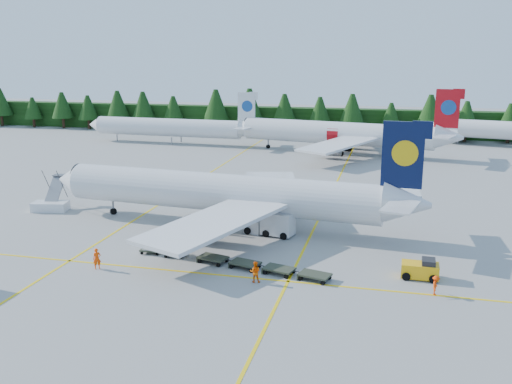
% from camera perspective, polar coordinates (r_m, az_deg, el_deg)
% --- Properties ---
extents(ground, '(320.00, 320.00, 0.00)m').
position_cam_1_polar(ground, '(53.96, -1.89, -5.97)').
color(ground, gray).
rests_on(ground, ground).
extents(taxi_stripe_a, '(0.25, 120.00, 0.01)m').
position_cam_1_polar(taxi_stripe_a, '(76.50, -7.96, -0.17)').
color(taxi_stripe_a, yellow).
rests_on(taxi_stripe_a, ground).
extents(taxi_stripe_b, '(0.25, 120.00, 0.01)m').
position_cam_1_polar(taxi_stripe_b, '(71.68, 7.07, -1.09)').
color(taxi_stripe_b, yellow).
rests_on(taxi_stripe_b, ground).
extents(taxi_stripe_cross, '(80.00, 0.25, 0.01)m').
position_cam_1_polar(taxi_stripe_cross, '(48.59, -3.82, -8.26)').
color(taxi_stripe_cross, yellow).
rests_on(taxi_stripe_cross, ground).
extents(treeline_hedge, '(220.00, 4.00, 6.00)m').
position_cam_1_polar(treeline_hedge, '(132.50, 7.77, 6.98)').
color(treeline_hedge, black).
rests_on(treeline_hedge, ground).
extents(airliner_navy, '(41.19, 33.77, 11.98)m').
position_cam_1_polar(airliner_navy, '(61.45, -4.35, -0.05)').
color(airliner_navy, silver).
rests_on(airliner_navy, ground).
extents(airliner_red, '(42.04, 34.28, 12.33)m').
position_cam_1_polar(airliner_red, '(107.57, 7.59, 5.84)').
color(airliner_red, silver).
rests_on(airliner_red, ground).
extents(airliner_far_left, '(37.10, 5.09, 10.78)m').
position_cam_1_polar(airliner_far_left, '(120.27, -9.26, 6.44)').
color(airliner_far_left, silver).
rests_on(airliner_far_left, ground).
extents(airstairs, '(4.38, 5.95, 3.65)m').
position_cam_1_polar(airstairs, '(72.00, -19.80, -1.09)').
color(airstairs, silver).
rests_on(airstairs, ground).
extents(service_truck, '(5.40, 2.92, 2.47)m').
position_cam_1_polar(service_truck, '(58.54, 1.36, -3.12)').
color(service_truck, silver).
rests_on(service_truck, ground).
extents(baggage_tug, '(3.04, 1.67, 1.61)m').
position_cam_1_polar(baggage_tug, '(49.45, 16.17, -7.42)').
color(baggage_tug, '#F4AE0D').
rests_on(baggage_tug, ground).
extents(dolly_train, '(12.24, 4.04, 0.15)m').
position_cam_1_polar(dolly_train, '(49.15, 0.59, -7.38)').
color(dolly_train, '#303426').
rests_on(dolly_train, ground).
extents(uld_pair, '(4.53, 1.91, 1.50)m').
position_cam_1_polar(uld_pair, '(53.57, -9.25, -5.16)').
color(uld_pair, '#303426').
rests_on(uld_pair, ground).
extents(crew_a, '(0.80, 0.75, 1.85)m').
position_cam_1_polar(crew_a, '(51.33, -15.61, -6.44)').
color(crew_a, '#FD4405').
rests_on(crew_a, ground).
extents(crew_b, '(0.94, 0.78, 1.77)m').
position_cam_1_polar(crew_b, '(46.73, -0.09, -7.99)').
color(crew_b, '#F35705').
rests_on(crew_b, ground).
extents(crew_c, '(0.55, 0.72, 1.57)m').
position_cam_1_polar(crew_c, '(46.50, 17.53, -8.91)').
color(crew_c, '#F63D05').
rests_on(crew_c, ground).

